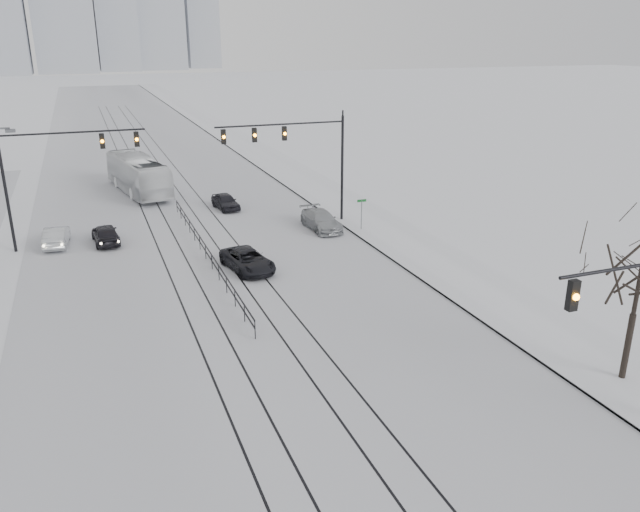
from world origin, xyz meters
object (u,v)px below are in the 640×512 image
(bare_tree, at_px, (640,280))
(sedan_nb_far, at_px, (226,202))
(sedan_nb_front, at_px, (248,260))
(sedan_nb_right, at_px, (321,220))
(sedan_sb_outer, at_px, (56,237))
(sedan_sb_inner, at_px, (106,234))
(box_truck, at_px, (138,175))

(bare_tree, xyz_separation_m, sedan_nb_far, (-9.28, 32.63, -3.85))
(sedan_nb_front, xyz_separation_m, sedan_nb_right, (7.23, 6.41, 0.05))
(sedan_nb_front, bearing_deg, sedan_sb_outer, 129.82)
(sedan_nb_far, bearing_deg, sedan_nb_right, -64.39)
(sedan_sb_inner, relative_size, sedan_nb_front, 0.88)
(sedan_sb_outer, xyz_separation_m, sedan_nb_front, (10.93, -9.19, -0.03))
(sedan_nb_front, bearing_deg, sedan_sb_inner, 122.29)
(bare_tree, xyz_separation_m, sedan_sb_outer, (-22.13, 27.26, -3.82))
(sedan_sb_outer, distance_m, sedan_nb_far, 13.93)
(sedan_nb_right, bearing_deg, bare_tree, -82.87)
(bare_tree, height_order, sedan_sb_inner, bare_tree)
(sedan_sb_inner, distance_m, sedan_sb_outer, 3.22)
(bare_tree, distance_m, sedan_sb_inner, 32.89)
(sedan_sb_inner, height_order, sedan_nb_far, sedan_sb_inner)
(sedan_nb_right, bearing_deg, sedan_nb_far, 120.98)
(sedan_nb_front, xyz_separation_m, box_truck, (-4.18, 22.99, 1.03))
(sedan_nb_front, relative_size, box_truck, 0.38)
(sedan_nb_far, height_order, box_truck, box_truck)
(bare_tree, relative_size, sedan_sb_outer, 1.51)
(sedan_nb_front, height_order, sedan_nb_far, sedan_nb_far)
(sedan_nb_far, bearing_deg, sedan_sb_inner, -155.52)
(sedan_nb_front, bearing_deg, box_truck, 90.18)
(bare_tree, xyz_separation_m, box_truck, (-15.38, 41.05, -2.82))
(sedan_sb_outer, bearing_deg, box_truck, -110.95)
(sedan_nb_right, bearing_deg, sedan_nb_front, -140.50)
(bare_tree, relative_size, sedan_nb_far, 1.63)
(sedan_nb_front, height_order, sedan_nb_right, sedan_nb_right)
(sedan_sb_outer, xyz_separation_m, sedan_nb_far, (12.85, 5.38, -0.03))
(sedan_sb_inner, relative_size, box_truck, 0.34)
(bare_tree, distance_m, box_truck, 43.93)
(sedan_sb_inner, xyz_separation_m, sedan_nb_far, (9.70, 6.05, -0.05))
(sedan_nb_far, bearing_deg, bare_tree, -81.58)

